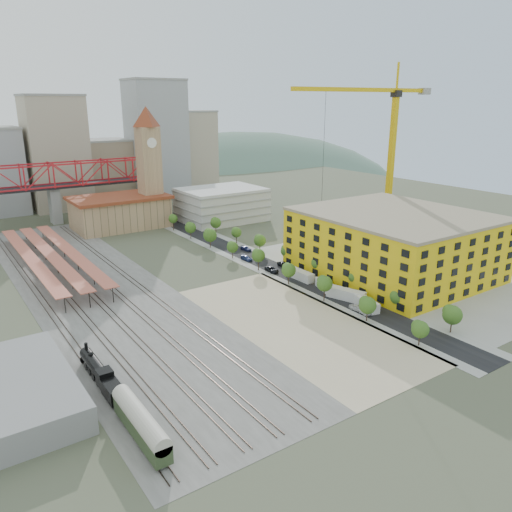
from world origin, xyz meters
TOP-DOWN VIEW (x-y plane):
  - ground at (0.00, 0.00)m, footprint 400.00×400.00m
  - ballast_strip at (-36.00, 17.50)m, footprint 36.00×165.00m
  - dirt_lot at (-4.00, -31.50)m, footprint 28.00×67.00m
  - street_asphalt at (16.00, 15.00)m, footprint 12.00×170.00m
  - sidewalk_west at (10.50, 15.00)m, footprint 3.00×170.00m
  - sidewalk_east at (21.50, 15.00)m, footprint 3.00×170.00m
  - construction_pad at (45.00, -20.00)m, footprint 50.00×90.00m
  - rail_tracks at (-37.80, 17.50)m, footprint 26.56×160.00m
  - platform_canopies at (-41.00, 45.00)m, footprint 16.00×80.00m
  - station_hall at (-5.00, 82.00)m, footprint 38.00×24.00m
  - clock_tower at (8.00, 79.99)m, footprint 12.00×12.00m
  - parking_garage at (36.00, 70.00)m, footprint 34.00×26.00m
  - truss_bridge at (-25.00, 105.00)m, footprint 94.00×9.60m
  - construction_building at (42.00, -20.00)m, footprint 44.60×50.60m
  - warehouse at (-66.00, -30.00)m, footprint 22.00×32.00m
  - street_trees at (16.00, 5.00)m, footprint 15.40×124.40m
  - skyline at (7.47, 142.31)m, footprint 133.00×46.00m
  - distant_hills at (45.28, 260.00)m, footprint 647.00×264.00m
  - locomotive at (-50.00, -31.02)m, footprint 2.64×20.37m
  - coach at (-50.00, -50.95)m, footprint 2.92×16.97m
  - tower_crane at (65.68, 7.40)m, footprint 58.49×6.92m
  - site_trailer_a at (16.00, -34.14)m, footprint 4.73×9.91m
  - site_trailer_b at (16.00, -27.41)m, footprint 5.94×10.69m
  - site_trailer_c at (16.00, -19.55)m, footprint 5.03×9.40m
  - site_trailer_d at (16.00, -8.39)m, footprint 2.86×9.94m
  - car_0 at (13.00, -34.50)m, footprint 2.13×4.57m
  - car_1 at (13.00, -36.53)m, footprint 2.07×4.67m
  - car_2 at (13.00, 1.45)m, footprint 2.93×5.52m
  - car_3 at (13.00, 15.42)m, footprint 2.21×4.95m
  - car_4 at (19.00, -30.03)m, footprint 2.49×4.79m
  - car_5 at (19.00, -10.49)m, footprint 1.91×4.43m
  - car_6 at (19.00, 3.29)m, footprint 3.18×5.52m
  - car_7 at (19.00, 24.86)m, footprint 2.39×4.86m

SIDE VIEW (x-z plane):
  - distant_hills at x=45.28m, z-range -193.04..33.96m
  - ground at x=0.00m, z-range 0.00..0.00m
  - street_trees at x=16.00m, z-range -4.00..4.00m
  - sidewalk_west at x=10.50m, z-range 0.00..0.04m
  - sidewalk_east at x=21.50m, z-range 0.00..0.04m
  - ballast_strip at x=-36.00m, z-range 0.00..0.06m
  - dirt_lot at x=-4.00m, z-range 0.00..0.06m
  - street_asphalt at x=16.00m, z-range 0.00..0.06m
  - construction_pad at x=45.00m, z-range 0.00..0.06m
  - rail_tracks at x=-37.80m, z-range 0.06..0.24m
  - car_7 at x=19.00m, z-range 0.00..1.36m
  - car_3 at x=13.00m, z-range 0.00..1.41m
  - car_5 at x=19.00m, z-range 0.00..1.42m
  - car_6 at x=19.00m, z-range 0.00..1.45m
  - car_2 at x=13.00m, z-range 0.00..1.48m
  - car_1 at x=13.00m, z-range 0.00..1.49m
  - car_0 at x=13.00m, z-range 0.00..1.52m
  - car_4 at x=19.00m, z-range 0.00..1.56m
  - site_trailer_c at x=16.00m, z-range 0.00..2.49m
  - site_trailer_a at x=16.00m, z-range 0.00..2.62m
  - site_trailer_d at x=16.00m, z-range 0.00..2.70m
  - site_trailer_b at x=16.00m, z-range 0.00..2.84m
  - locomotive at x=-50.00m, z-range -0.65..4.45m
  - warehouse at x=-66.00m, z-range 0.00..5.00m
  - coach at x=-50.00m, z-range 0.17..5.50m
  - platform_canopies at x=-41.00m, z-range 1.93..6.06m
  - station_hall at x=-5.00m, z-range 0.12..13.22m
  - parking_garage at x=36.00m, z-range 0.00..14.00m
  - construction_building at x=42.00m, z-range 0.01..18.81m
  - truss_bridge at x=-25.00m, z-range 6.06..31.66m
  - skyline at x=7.47m, z-range -7.19..52.81m
  - clock_tower at x=8.00m, z-range 2.70..54.70m
  - tower_crane at x=65.68m, z-range 7.32..69.81m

